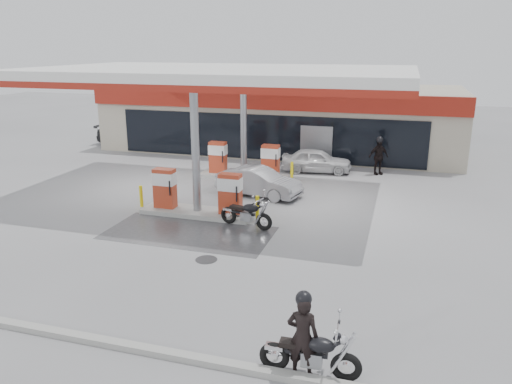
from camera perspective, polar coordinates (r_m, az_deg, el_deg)
ground at (r=18.45m, az=-9.12°, el=-4.48°), size 90.00×90.00×0.00m
wet_patch at (r=18.25m, az=-7.70°, el=-4.65°), size 6.00×3.00×0.00m
drain_cover at (r=16.00m, az=-5.70°, el=-7.70°), size 0.70×0.70×0.01m
kerb at (r=13.12m, az=-22.81°, el=-14.43°), size 28.00×0.25×0.15m
store_building at (r=32.63m, az=2.96°, el=8.49°), size 22.00×8.22×4.00m
canopy at (r=21.88m, az=-3.98°, el=13.13°), size 16.00×10.02×5.51m
pump_island_near at (r=19.94m, az=-6.74°, el=-0.62°), size 5.14×1.30×1.78m
pump_island_far at (r=25.36m, az=-1.40°, el=3.20°), size 5.14×1.30×1.78m
main_motorcycle at (r=10.71m, az=6.38°, el=-18.02°), size 2.12×0.81×1.09m
biker_main at (r=10.51m, az=5.35°, el=-16.08°), size 0.66×0.44×1.78m
parked_motorcycle at (r=18.50m, az=-1.06°, el=-2.57°), size 2.16×0.94×1.12m
sedan_white at (r=26.72m, az=6.92°, el=3.60°), size 3.83×1.89×1.26m
attendant at (r=26.79m, az=-4.07°, el=4.07°), size 0.84×0.94×1.59m
hatchback_silver at (r=22.34m, az=0.31°, el=1.17°), size 4.06×2.11×1.27m
parked_car_left at (r=34.85m, az=-14.16°, el=6.31°), size 4.74×2.10×1.35m
biker_walking at (r=26.74m, az=13.82°, el=3.93°), size 1.18×0.99×1.89m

